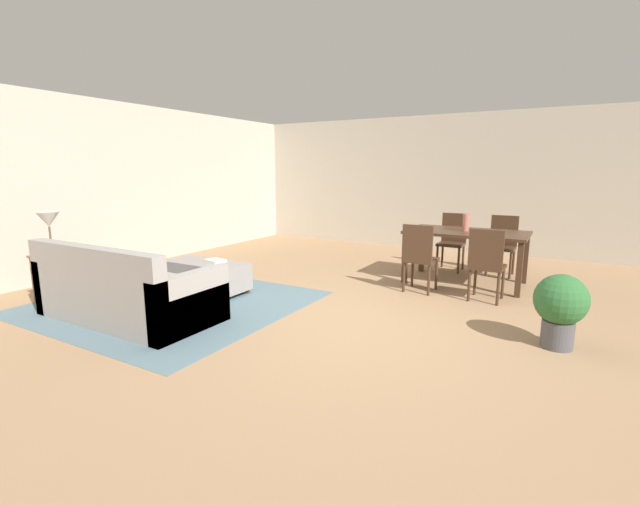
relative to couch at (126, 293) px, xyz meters
The scene contains 16 objects.
ground_plane 2.41m from the couch, 26.47° to the left, with size 10.80×10.80×0.00m, color #9E7A56.
wall_back 6.52m from the couch, 70.54° to the left, with size 9.00×0.12×2.70m, color #BCB2A0.
wall_left 3.02m from the couch, 146.36° to the left, with size 0.12×11.00×2.70m, color #BCB2A0.
area_rug 0.71m from the couch, 90.81° to the left, with size 3.00×2.80×0.01m, color slate.
couch is the anchor object (origin of this frame).
ottoman_table 1.24m from the couch, 90.90° to the left, with size 1.18×0.49×0.41m.
side_table 1.32m from the couch, behind, with size 0.40×0.40×0.60m.
table_lamp 1.50m from the couch, behind, with size 0.26×0.26×0.53m.
dining_table 4.52m from the couch, 50.05° to the left, with size 1.64×0.94×0.76m.
dining_chair_near_left 3.61m from the couch, 46.85° to the left, with size 0.41×0.41×0.92m.
dining_chair_near_right 4.23m from the couch, 38.40° to the left, with size 0.41×0.41×0.92m.
dining_chair_far_left 4.95m from the couch, 59.47° to the left, with size 0.40×0.40×0.92m.
dining_chair_far_right 5.40m from the couch, 52.64° to the left, with size 0.41×0.41×0.92m.
vase_centerpiece 4.52m from the couch, 50.20° to the left, with size 0.09×0.09×0.24m, color #B26659.
book_on_ottoman 1.32m from the couch, 86.21° to the left, with size 0.26×0.20×0.03m, color silver.
potted_plant 4.40m from the couch, 19.46° to the left, with size 0.47×0.47×0.69m.
Camera 1 is at (2.01, -3.99, 1.62)m, focal length 24.45 mm.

